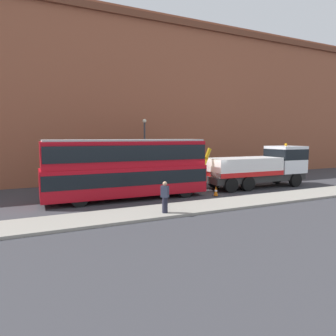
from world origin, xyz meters
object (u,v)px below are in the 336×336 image
Objects in this scene: double_decker_bus at (127,167)px; street_lamp at (145,145)px; traffic_cone_near_bus at (216,191)px; recovery_tow_truck at (261,166)px; pedestrian_onlooker at (165,198)px.

street_lamp is at bearing 60.94° from double_decker_bus.
street_lamp is at bearing 105.37° from traffic_cone_near_bus.
traffic_cone_near_bus is 0.12× the size of street_lamp.
traffic_cone_near_bus is (-5.66, -1.71, -1.42)m from recovery_tow_truck.
recovery_tow_truck is at bearing 1.59° from double_decker_bus.
double_decker_bus is 6.57m from traffic_cone_near_bus.
double_decker_bus is 6.49× the size of pedestrian_onlooker.
street_lamp reaches higher than pedestrian_onlooker.
pedestrian_onlooker is 12.22m from street_lamp.
traffic_cone_near_bus is at bearing -74.63° from street_lamp.
recovery_tow_truck is 1.75× the size of street_lamp.
pedestrian_onlooker is 6.55m from traffic_cone_near_bus.
traffic_cone_near_bus is (6.06, -1.72, -1.89)m from double_decker_bus.
double_decker_bus reaches higher than pedestrian_onlooker.
traffic_cone_near_bus is (5.60, 3.33, -0.64)m from pedestrian_onlooker.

